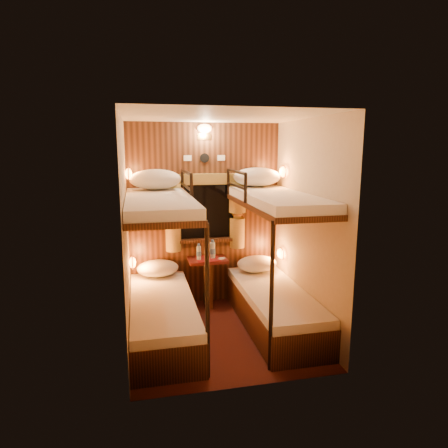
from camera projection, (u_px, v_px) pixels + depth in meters
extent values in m
plane|color=#39190F|center=(221.00, 333.00, 4.54)|extent=(2.10, 2.10, 0.00)
plane|color=silver|center=(221.00, 116.00, 4.09)|extent=(2.10, 2.10, 0.00)
plane|color=#C6B293|center=(205.00, 215.00, 5.32)|extent=(2.40, 0.00, 2.40)
plane|color=#C6B293|center=(247.00, 256.00, 3.31)|extent=(2.40, 0.00, 2.40)
plane|color=#C6B293|center=(126.00, 235.00, 4.11)|extent=(0.00, 2.40, 2.40)
plane|color=#C6B293|center=(307.00, 227.00, 4.53)|extent=(0.00, 2.40, 2.40)
cube|color=black|center=(205.00, 215.00, 5.31)|extent=(2.00, 0.03, 2.40)
cube|color=black|center=(163.00, 322.00, 4.44)|extent=(0.70, 1.90, 0.35)
cube|color=white|center=(162.00, 303.00, 4.40)|extent=(0.68, 1.88, 0.10)
cube|color=black|center=(159.00, 209.00, 4.20)|extent=(0.70, 1.90, 0.06)
cube|color=white|center=(159.00, 201.00, 4.18)|extent=(0.68, 1.88, 0.10)
cylinder|color=black|center=(207.00, 303.00, 3.55)|extent=(0.04, 0.04, 1.45)
cylinder|color=black|center=(182.00, 183.00, 5.08)|extent=(0.04, 0.04, 0.32)
cylinder|color=black|center=(192.00, 190.00, 4.27)|extent=(0.04, 0.04, 0.32)
cylinder|color=black|center=(186.00, 172.00, 4.64)|extent=(0.04, 0.85, 0.04)
cylinder|color=black|center=(187.00, 187.00, 4.67)|extent=(0.03, 0.85, 0.03)
cube|color=black|center=(274.00, 312.00, 4.72)|extent=(0.70, 1.90, 0.35)
cube|color=white|center=(274.00, 294.00, 4.67)|extent=(0.68, 1.88, 0.10)
cube|color=black|center=(276.00, 205.00, 4.47)|extent=(0.70, 1.90, 0.06)
cube|color=white|center=(276.00, 198.00, 4.46)|extent=(0.68, 1.88, 0.10)
cylinder|color=black|center=(271.00, 298.00, 3.67)|extent=(0.04, 0.04, 1.45)
cylinder|color=black|center=(228.00, 182.00, 5.21)|extent=(0.04, 0.04, 0.32)
cylinder|color=black|center=(246.00, 189.00, 4.39)|extent=(0.04, 0.04, 0.32)
cylinder|color=black|center=(236.00, 172.00, 4.77)|extent=(0.04, 0.85, 0.04)
cylinder|color=black|center=(236.00, 186.00, 4.80)|extent=(0.03, 0.85, 0.03)
cube|color=black|center=(205.00, 211.00, 5.28)|extent=(0.98, 0.02, 0.78)
cube|color=black|center=(205.00, 212.00, 5.27)|extent=(0.90, 0.01, 0.70)
cube|color=black|center=(206.00, 240.00, 5.31)|extent=(1.00, 0.12, 0.04)
cube|color=olive|center=(205.00, 179.00, 5.16)|extent=(1.10, 0.06, 0.14)
cylinder|color=olive|center=(172.00, 199.00, 5.11)|extent=(0.22, 0.22, 0.40)
cylinder|color=olive|center=(173.00, 217.00, 5.16)|extent=(0.11, 0.11, 0.12)
cylinder|color=olive|center=(173.00, 236.00, 5.20)|extent=(0.20, 0.20, 0.40)
torus|color=#C8863A|center=(173.00, 217.00, 5.16)|extent=(0.14, 0.14, 0.02)
cylinder|color=olive|center=(237.00, 198.00, 5.29)|extent=(0.22, 0.22, 0.40)
cylinder|color=olive|center=(237.00, 215.00, 5.34)|extent=(0.11, 0.11, 0.12)
cylinder|color=olive|center=(237.00, 233.00, 5.38)|extent=(0.20, 0.20, 0.40)
torus|color=#C8863A|center=(237.00, 215.00, 5.34)|extent=(0.14, 0.14, 0.02)
cylinder|color=black|center=(205.00, 158.00, 5.15)|extent=(0.12, 0.02, 0.12)
cube|color=silver|center=(188.00, 158.00, 5.10)|extent=(0.10, 0.01, 0.07)
cube|color=silver|center=(221.00, 158.00, 5.19)|extent=(0.10, 0.01, 0.07)
cube|color=#C8863A|center=(204.00, 137.00, 5.10)|extent=(0.18, 0.01, 0.08)
ellipsoid|color=#FFCC8C|center=(205.00, 128.00, 5.06)|extent=(0.18, 0.09, 0.11)
ellipsoid|color=orange|center=(133.00, 262.00, 4.88)|extent=(0.08, 0.20, 0.13)
torus|color=#C8863A|center=(133.00, 262.00, 4.88)|extent=(0.02, 0.17, 0.17)
ellipsoid|color=orange|center=(128.00, 174.00, 4.68)|extent=(0.08, 0.20, 0.13)
torus|color=#C8863A|center=(128.00, 174.00, 4.68)|extent=(0.02, 0.17, 0.17)
ellipsoid|color=orange|center=(281.00, 254.00, 5.29)|extent=(0.08, 0.20, 0.13)
torus|color=#C8863A|center=(281.00, 254.00, 5.29)|extent=(0.02, 0.17, 0.17)
ellipsoid|color=orange|center=(283.00, 172.00, 5.08)|extent=(0.08, 0.20, 0.13)
torus|color=#C8863A|center=(283.00, 172.00, 5.08)|extent=(0.02, 0.17, 0.17)
cube|color=#501412|center=(208.00, 260.00, 5.24)|extent=(0.50, 0.34, 0.04)
cube|color=black|center=(208.00, 284.00, 5.30)|extent=(0.08, 0.30, 0.61)
cube|color=maroon|center=(208.00, 258.00, 5.24)|extent=(0.30, 0.34, 0.01)
cylinder|color=#99BFE5|center=(199.00, 253.00, 5.17)|extent=(0.06, 0.06, 0.18)
cylinder|color=#3A64B0|center=(199.00, 254.00, 5.17)|extent=(0.06, 0.06, 0.06)
cylinder|color=#3A64B0|center=(199.00, 245.00, 5.15)|extent=(0.03, 0.03, 0.03)
cylinder|color=#99BFE5|center=(213.00, 250.00, 5.23)|extent=(0.07, 0.07, 0.21)
cylinder|color=#3A64B0|center=(213.00, 251.00, 5.23)|extent=(0.07, 0.07, 0.07)
cylinder|color=#3A64B0|center=(213.00, 241.00, 5.21)|extent=(0.04, 0.04, 0.03)
cube|color=silver|center=(221.00, 259.00, 5.21)|extent=(0.09, 0.08, 0.01)
cube|color=silver|center=(222.00, 258.00, 5.25)|extent=(0.09, 0.08, 0.01)
ellipsoid|color=white|center=(158.00, 268.00, 5.12)|extent=(0.53, 0.38, 0.21)
ellipsoid|color=white|center=(257.00, 264.00, 5.30)|extent=(0.54, 0.38, 0.21)
ellipsoid|color=white|center=(155.00, 179.00, 4.77)|extent=(0.62, 0.44, 0.24)
ellipsoid|color=white|center=(257.00, 177.00, 5.14)|extent=(0.62, 0.44, 0.24)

